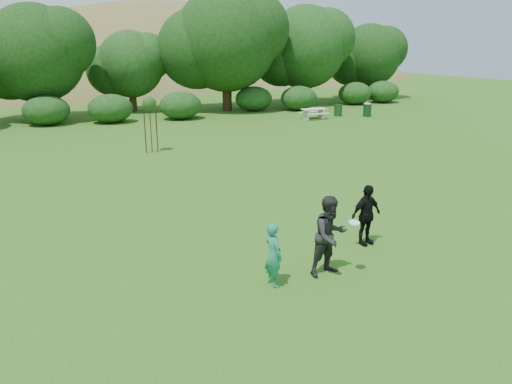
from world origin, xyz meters
TOP-DOWN VIEW (x-y plane):
  - ground at (0.00, 0.00)m, footprint 120.00×120.00m
  - player_teal at (-1.39, -0.63)m, footprint 0.40×0.58m
  - player_grey at (0.12, -0.72)m, footprint 1.03×0.83m
  - player_black at (2.09, 0.38)m, footprint 1.04×0.51m
  - trash_can_near at (16.19, 21.19)m, footprint 0.60×0.60m
  - frisbee at (0.56, -1.03)m, footprint 0.27×0.27m
  - sapling at (0.06, 14.93)m, footprint 0.70×0.70m
  - picnic_table at (13.76, 20.82)m, footprint 1.80×1.48m
  - trash_can_lidded at (18.04, 20.05)m, footprint 0.60×0.60m
  - hillside at (-0.56, 68.45)m, footprint 150.00×72.00m
  - tree_row at (3.23, 28.68)m, footprint 53.92×10.38m

SIDE VIEW (x-z plane):
  - hillside at x=-0.56m, z-range -37.97..14.03m
  - ground at x=0.00m, z-range 0.00..0.00m
  - trash_can_near at x=16.19m, z-range 0.00..0.90m
  - picnic_table at x=13.76m, z-range 0.14..0.90m
  - trash_can_lidded at x=18.04m, z-range 0.02..1.07m
  - player_teal at x=-1.39m, z-range 0.00..1.54m
  - player_black at x=2.09m, z-range 0.00..1.72m
  - player_grey at x=0.12m, z-range 0.00..1.98m
  - frisbee at x=0.56m, z-range 1.32..1.39m
  - sapling at x=0.06m, z-range 0.99..3.84m
  - tree_row at x=3.23m, z-range 0.06..9.69m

